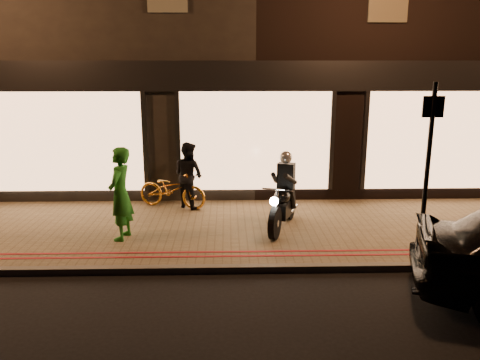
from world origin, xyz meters
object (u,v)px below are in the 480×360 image
Objects in this scene: motorcycle at (284,199)px; person_green at (120,194)px; bicycle_gold at (172,189)px; sign_post at (428,162)px.

motorcycle is 3.23m from person_green.
person_green reaches higher than bicycle_gold.
person_green is at bearing -179.58° from bicycle_gold.
sign_post is at bearing -102.67° from bicycle_gold.
person_green is (-0.73, -2.05, 0.45)m from bicycle_gold.
motorcycle is at bearing -101.67° from bicycle_gold.
motorcycle is at bearing 108.88° from person_green.
sign_post is (2.24, -1.50, 1.06)m from motorcycle.
sign_post is 5.56m from person_green.
motorcycle is at bearing 146.21° from sign_post.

